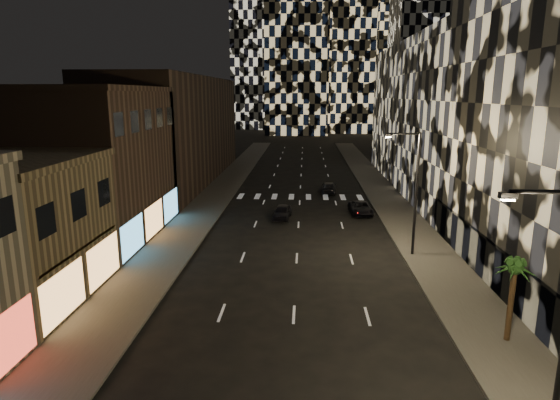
# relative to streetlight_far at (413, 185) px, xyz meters

# --- Properties ---
(sidewalk_left) EXTENTS (4.00, 120.00, 0.15)m
(sidewalk_left) POSITION_rel_streetlight_far_xyz_m (-18.35, 20.00, -5.28)
(sidewalk_left) COLOR #47443F
(sidewalk_left) RESTS_ON ground
(sidewalk_right) EXTENTS (4.00, 120.00, 0.15)m
(sidewalk_right) POSITION_rel_streetlight_far_xyz_m (1.65, 20.00, -5.28)
(sidewalk_right) COLOR #47443F
(sidewalk_right) RESTS_ON ground
(curb_left) EXTENTS (0.20, 120.00, 0.15)m
(curb_left) POSITION_rel_streetlight_far_xyz_m (-16.25, 20.00, -5.28)
(curb_left) COLOR #4C4C47
(curb_left) RESTS_ON ground
(curb_right) EXTENTS (0.20, 120.00, 0.15)m
(curb_right) POSITION_rel_streetlight_far_xyz_m (-0.45, 20.00, -5.28)
(curb_right) COLOR #4C4C47
(curb_right) RESTS_ON ground
(retail_brown) EXTENTS (10.00, 15.00, 12.00)m
(retail_brown) POSITION_rel_streetlight_far_xyz_m (-25.35, 3.50, 0.65)
(retail_brown) COLOR #473428
(retail_brown) RESTS_ON ground
(retail_filler_left) EXTENTS (10.00, 40.00, 14.00)m
(retail_filler_left) POSITION_rel_streetlight_far_xyz_m (-25.35, 30.00, 1.65)
(retail_filler_left) COLOR #473428
(retail_filler_left) RESTS_ON ground
(midrise_base) EXTENTS (0.60, 25.00, 3.00)m
(midrise_base) POSITION_rel_streetlight_far_xyz_m (3.95, -5.50, -3.85)
(midrise_base) COLOR #383838
(midrise_base) RESTS_ON ground
(midrise_filler_right) EXTENTS (16.00, 40.00, 18.00)m
(midrise_filler_right) POSITION_rel_streetlight_far_xyz_m (11.65, 27.00, 3.65)
(midrise_filler_right) COLOR #232326
(midrise_filler_right) RESTS_ON ground
(streetlight_far) EXTENTS (2.55, 0.25, 9.00)m
(streetlight_far) POSITION_rel_streetlight_far_xyz_m (0.00, 0.00, 0.00)
(streetlight_far) COLOR black
(streetlight_far) RESTS_ON sidewalk_right
(car_dark_midlane) EXTENTS (1.92, 3.97, 1.31)m
(car_dark_midlane) POSITION_rel_streetlight_far_xyz_m (-9.96, 10.16, -4.70)
(car_dark_midlane) COLOR black
(car_dark_midlane) RESTS_ON ground
(car_dark_oncoming) EXTENTS (2.20, 4.57, 1.28)m
(car_dark_oncoming) POSITION_rel_streetlight_far_xyz_m (-4.85, 22.50, -4.71)
(car_dark_oncoming) COLOR black
(car_dark_oncoming) RESTS_ON ground
(car_dark_rightlane) EXTENTS (2.29, 4.52, 1.22)m
(car_dark_rightlane) POSITION_rel_streetlight_far_xyz_m (-2.19, 12.24, -4.74)
(car_dark_rightlane) COLOR black
(car_dark_rightlane) RESTS_ON ground
(palm_tree) EXTENTS (2.11, 2.13, 4.18)m
(palm_tree) POSITION_rel_streetlight_far_xyz_m (2.05, -12.38, -1.75)
(palm_tree) COLOR #47331E
(palm_tree) RESTS_ON sidewalk_right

